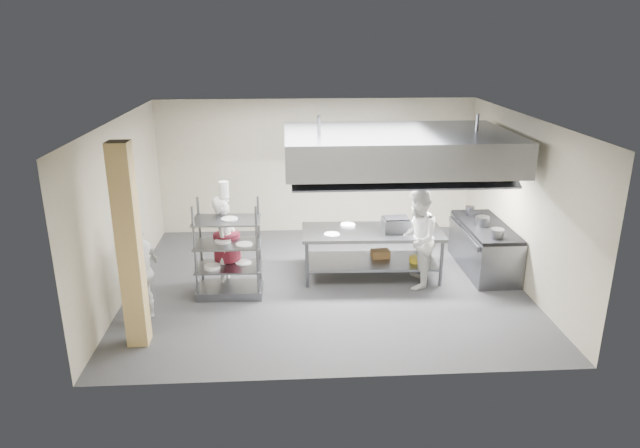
{
  "coord_description": "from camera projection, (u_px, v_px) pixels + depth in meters",
  "views": [
    {
      "loc": [
        -0.69,
        -9.5,
        4.37
      ],
      "look_at": [
        -0.09,
        0.2,
        1.08
      ],
      "focal_mm": 32.0,
      "sensor_mm": 36.0,
      "label": 1
    }
  ],
  "objects": [
    {
      "name": "griddle",
      "position": [
        396.0,
        225.0,
        10.4
      ],
      "size": [
        0.5,
        0.39,
        0.23
      ],
      "primitive_type": "cube",
      "rotation": [
        0.0,
        0.0,
        0.04
      ],
      "color": "slate",
      "rests_on": "island_worktop"
    },
    {
      "name": "exhaust_hood",
      "position": [
        398.0,
        149.0,
        10.11
      ],
      "size": [
        4.0,
        2.5,
        0.6
      ],
      "primitive_type": "cube",
      "color": "slate",
      "rests_on": "ceiling"
    },
    {
      "name": "wall_back",
      "position": [
        317.0,
        166.0,
        12.78
      ],
      "size": [
        7.0,
        0.0,
        7.0
      ],
      "primitive_type": "plane",
      "rotation": [
        1.57,
        0.0,
        0.0
      ],
      "color": "tan",
      "rests_on": "ground"
    },
    {
      "name": "island",
      "position": [
        371.0,
        254.0,
        10.59
      ],
      "size": [
        2.6,
        1.15,
        0.91
      ],
      "primitive_type": null,
      "rotation": [
        0.0,
        0.0,
        -0.03
      ],
      "color": "slate",
      "rests_on": "floor"
    },
    {
      "name": "island_undershelf",
      "position": [
        371.0,
        261.0,
        10.64
      ],
      "size": [
        2.39,
        1.04,
        0.04
      ],
      "primitive_type": "cube",
      "rotation": [
        0.0,
        0.0,
        -0.03
      ],
      "color": "slate",
      "rests_on": "island"
    },
    {
      "name": "hood_strip_a",
      "position": [
        347.0,
        167.0,
        10.16
      ],
      "size": [
        1.6,
        0.12,
        0.04
      ],
      "primitive_type": "cube",
      "color": "white",
      "rests_on": "exhaust_hood"
    },
    {
      "name": "island_worktop",
      "position": [
        372.0,
        232.0,
        10.46
      ],
      "size": [
        2.6,
        1.15,
        0.06
      ],
      "primitive_type": "cube",
      "rotation": [
        0.0,
        0.0,
        -0.03
      ],
      "color": "slate",
      "rests_on": "island"
    },
    {
      "name": "cooking_range",
      "position": [
        484.0,
        248.0,
        10.94
      ],
      "size": [
        0.8,
        2.0,
        0.84
      ],
      "primitive_type": "cube",
      "color": "slate",
      "rests_on": "floor"
    },
    {
      "name": "range_top",
      "position": [
        486.0,
        226.0,
        10.8
      ],
      "size": [
        0.78,
        1.96,
        0.06
      ],
      "primitive_type": "cube",
      "color": "black",
      "rests_on": "cooking_range"
    },
    {
      "name": "ceiling",
      "position": [
        326.0,
        119.0,
        9.46
      ],
      "size": [
        7.0,
        7.0,
        0.0
      ],
      "primitive_type": "plane",
      "rotation": [
        3.14,
        0.0,
        0.0
      ],
      "color": "silver",
      "rests_on": "wall_back"
    },
    {
      "name": "stockpot",
      "position": [
        482.0,
        221.0,
        10.7
      ],
      "size": [
        0.26,
        0.26,
        0.18
      ],
      "primitive_type": "cylinder",
      "color": "gray",
      "rests_on": "range_top"
    },
    {
      "name": "wall_left",
      "position": [
        122.0,
        209.0,
        9.74
      ],
      "size": [
        0.0,
        6.0,
        6.0
      ],
      "primitive_type": "plane",
      "rotation": [
        1.57,
        0.0,
        1.57
      ],
      "color": "tan",
      "rests_on": "ground"
    },
    {
      "name": "wicker_basket",
      "position": [
        380.0,
        254.0,
        10.75
      ],
      "size": [
        0.35,
        0.26,
        0.15
      ],
      "primitive_type": "cube",
      "rotation": [
        0.0,
        0.0,
        0.11
      ],
      "color": "brown",
      "rests_on": "island_undershelf"
    },
    {
      "name": "column",
      "position": [
        129.0,
        248.0,
        7.98
      ],
      "size": [
        0.3,
        0.3,
        3.0
      ],
      "primitive_type": "cube",
      "color": "tan",
      "rests_on": "floor"
    },
    {
      "name": "chef_head",
      "position": [
        226.0,
        242.0,
        10.04
      ],
      "size": [
        0.51,
        0.68,
        1.69
      ],
      "primitive_type": "imported",
      "rotation": [
        0.0,
        0.0,
        1.38
      ],
      "color": "white",
      "rests_on": "floor"
    },
    {
      "name": "chef_plating",
      "position": [
        141.0,
        272.0,
        8.86
      ],
      "size": [
        0.64,
        1.04,
        1.66
      ],
      "primitive_type": "imported",
      "rotation": [
        0.0,
        0.0,
        -1.83
      ],
      "color": "white",
      "rests_on": "floor"
    },
    {
      "name": "wall_right",
      "position": [
        522.0,
        201.0,
        10.15
      ],
      "size": [
        0.0,
        6.0,
        6.0
      ],
      "primitive_type": "plane",
      "rotation": [
        1.57,
        0.0,
        -1.57
      ],
      "color": "tan",
      "rests_on": "ground"
    },
    {
      "name": "wall_shelf",
      "position": [
        397.0,
        167.0,
        12.73
      ],
      "size": [
        1.5,
        0.28,
        0.04
      ],
      "primitive_type": "cube",
      "color": "slate",
      "rests_on": "wall_back"
    },
    {
      "name": "pass_rack",
      "position": [
        228.0,
        249.0,
        9.74
      ],
      "size": [
        1.14,
        0.68,
        1.69
      ],
      "primitive_type": null,
      "rotation": [
        0.0,
        0.0,
        -0.02
      ],
      "color": "gray",
      "rests_on": "floor"
    },
    {
      "name": "hood_strip_b",
      "position": [
        446.0,
        166.0,
        10.26
      ],
      "size": [
        1.6,
        0.12,
        0.04
      ],
      "primitive_type": "cube",
      "color": "white",
      "rests_on": "exhaust_hood"
    },
    {
      "name": "floor",
      "position": [
        326.0,
        283.0,
        10.42
      ],
      "size": [
        7.0,
        7.0,
        0.0
      ],
      "primitive_type": "plane",
      "color": "#28282A",
      "rests_on": "ground"
    },
    {
      "name": "chef_line",
      "position": [
        417.0,
        239.0,
        10.05
      ],
      "size": [
        0.86,
        1.01,
        1.8
      ],
      "primitive_type": "imported",
      "rotation": [
        0.0,
        0.0,
        -1.8
      ],
      "color": "white",
      "rests_on": "floor"
    },
    {
      "name": "plate_stack",
      "position": [
        229.0,
        265.0,
        9.84
      ],
      "size": [
        0.28,
        0.28,
        0.05
      ],
      "primitive_type": "cylinder",
      "color": "silver",
      "rests_on": "pass_rack"
    }
  ]
}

